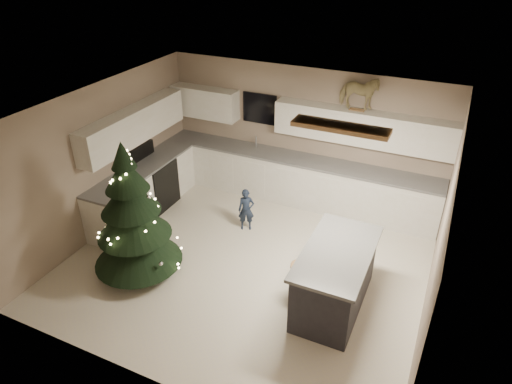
% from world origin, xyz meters
% --- Properties ---
extents(ground_plane, '(5.50, 5.50, 0.00)m').
position_xyz_m(ground_plane, '(0.00, 0.00, 0.00)').
color(ground_plane, beige).
extents(room_shell, '(5.52, 5.02, 2.61)m').
position_xyz_m(room_shell, '(0.02, 0.00, 1.75)').
color(room_shell, tan).
rests_on(room_shell, ground_plane).
extents(cabinetry, '(5.50, 3.20, 2.00)m').
position_xyz_m(cabinetry, '(-0.91, 1.65, 0.76)').
color(cabinetry, white).
rests_on(cabinetry, ground_plane).
extents(island, '(0.90, 1.70, 0.95)m').
position_xyz_m(island, '(1.54, -0.32, 0.48)').
color(island, black).
rests_on(island, ground_plane).
extents(bar_stool, '(0.30, 0.30, 0.58)m').
position_xyz_m(bar_stool, '(1.04, -0.38, 0.44)').
color(bar_stool, brown).
rests_on(bar_stool, ground_plane).
extents(christmas_tree, '(1.40, 1.35, 2.24)m').
position_xyz_m(christmas_tree, '(-1.46, -0.89, 0.92)').
color(christmas_tree, '#3F2816').
rests_on(christmas_tree, ground_plane).
extents(toddler, '(0.34, 0.30, 0.79)m').
position_xyz_m(toddler, '(-0.44, 0.89, 0.40)').
color(toddler, '#151C33').
rests_on(toddler, ground_plane).
extents(rocking_horse, '(0.70, 0.34, 0.61)m').
position_xyz_m(rocking_horse, '(1.02, 2.33, 2.31)').
color(rocking_horse, brown).
rests_on(rocking_horse, cabinetry).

